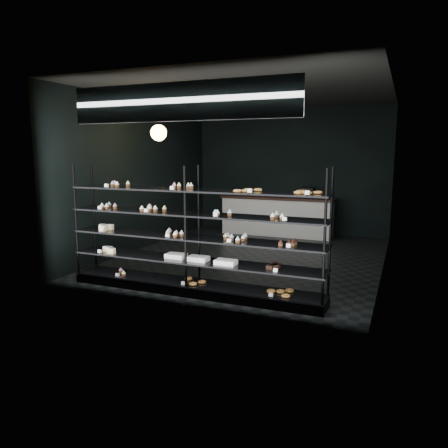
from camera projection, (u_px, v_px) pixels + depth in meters
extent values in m
cube|color=black|center=(251.00, 257.00, 8.79)|extent=(5.00, 6.00, 0.01)
cube|color=black|center=(253.00, 93.00, 8.26)|extent=(5.00, 6.00, 0.01)
cube|color=black|center=(290.00, 171.00, 11.26)|extent=(5.00, 0.01, 3.20)
cube|color=black|center=(178.00, 190.00, 5.80)|extent=(5.00, 0.01, 3.20)
cube|color=black|center=(143.00, 175.00, 9.48)|extent=(0.01, 6.00, 3.20)
cube|color=black|center=(388.00, 181.00, 7.57)|extent=(0.01, 6.00, 3.20)
cube|color=black|center=(193.00, 289.00, 6.58)|extent=(4.00, 0.50, 0.12)
cylinder|color=black|center=(76.00, 222.00, 6.98)|extent=(0.04, 0.04, 1.85)
cylinder|color=black|center=(94.00, 219.00, 7.38)|extent=(0.04, 0.04, 1.85)
cylinder|color=black|center=(185.00, 231.00, 6.23)|extent=(0.04, 0.04, 1.85)
cylinder|color=black|center=(199.00, 226.00, 6.63)|extent=(0.04, 0.04, 1.85)
cylinder|color=black|center=(325.00, 242.00, 5.48)|extent=(0.04, 0.04, 1.85)
cylinder|color=black|center=(330.00, 236.00, 5.88)|extent=(0.04, 0.04, 1.85)
cube|color=black|center=(193.00, 283.00, 6.57)|extent=(4.00, 0.50, 0.03)
cube|color=black|center=(193.00, 261.00, 6.51)|extent=(4.00, 0.50, 0.02)
cube|color=black|center=(192.00, 238.00, 6.45)|extent=(4.00, 0.50, 0.02)
cube|color=black|center=(192.00, 214.00, 6.39)|extent=(4.00, 0.50, 0.02)
cube|color=black|center=(192.00, 190.00, 6.33)|extent=(4.00, 0.50, 0.02)
cube|color=white|center=(108.00, 186.00, 6.67)|extent=(0.06, 0.04, 0.06)
cube|color=white|center=(172.00, 188.00, 6.25)|extent=(0.06, 0.04, 0.06)
cube|color=white|center=(246.00, 191.00, 5.82)|extent=(0.05, 0.04, 0.06)
cube|color=white|center=(304.00, 193.00, 5.52)|extent=(0.06, 0.04, 0.06)
cube|color=white|center=(102.00, 208.00, 6.78)|extent=(0.06, 0.04, 0.06)
cube|color=white|center=(148.00, 211.00, 6.46)|extent=(0.05, 0.04, 0.06)
cube|color=white|center=(214.00, 215.00, 6.06)|extent=(0.06, 0.04, 0.06)
cube|color=white|center=(284.00, 219.00, 5.68)|extent=(0.06, 0.04, 0.06)
cube|color=white|center=(101.00, 230.00, 6.86)|extent=(0.06, 0.04, 0.06)
cube|color=white|center=(167.00, 236.00, 6.40)|extent=(0.06, 0.04, 0.06)
cube|color=white|center=(228.00, 241.00, 6.04)|extent=(0.05, 0.04, 0.06)
cube|color=white|center=(287.00, 246.00, 5.72)|extent=(0.06, 0.04, 0.06)
cube|color=white|center=(102.00, 252.00, 6.92)|extent=(0.06, 0.04, 0.06)
cube|color=white|center=(274.00, 270.00, 5.84)|extent=(0.06, 0.04, 0.06)
cube|color=white|center=(117.00, 275.00, 6.87)|extent=(0.06, 0.04, 0.06)
cube|color=white|center=(186.00, 284.00, 6.41)|extent=(0.05, 0.04, 0.06)
cube|color=white|center=(273.00, 295.00, 5.90)|extent=(0.06, 0.04, 0.06)
cube|color=#0C0F40|center=(179.00, 102.00, 5.68)|extent=(3.20, 0.04, 0.45)
cube|color=white|center=(178.00, 101.00, 5.66)|extent=(3.30, 0.02, 0.50)
cylinder|color=black|center=(158.00, 109.00, 8.07)|extent=(0.01, 0.01, 0.58)
sphere|color=#F0B554|center=(159.00, 133.00, 8.15)|extent=(0.30, 0.30, 0.30)
cube|color=silver|center=(277.00, 217.00, 11.06)|extent=(2.76, 0.60, 0.92)
cube|color=black|center=(277.00, 198.00, 10.98)|extent=(2.87, 0.65, 0.06)
cube|color=black|center=(308.00, 193.00, 10.66)|extent=(0.30, 0.30, 0.25)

